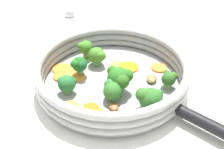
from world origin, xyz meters
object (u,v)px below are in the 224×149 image
Objects in this scene: carrot_slice_2 at (78,61)px; broccoli_floret_1 at (150,98)px; carrot_slice_7 at (75,76)px; carrot_slice_10 at (69,108)px; carrot_slice_9 at (114,81)px; broccoli_floret_6 at (112,90)px; carrot_slice_4 at (62,76)px; broccoli_floret_5 at (85,47)px; mushroom_piece_2 at (114,107)px; broccoli_floret_2 at (169,78)px; broccoli_floret_0 at (79,65)px; carrot_slice_8 at (129,67)px; broccoli_floret_7 at (67,84)px; skillet at (112,82)px; mushroom_piece_0 at (109,89)px; salt_shaker at (71,23)px; carrot_slice_6 at (91,109)px; mushroom_piece_3 at (152,79)px; broccoli_floret_4 at (120,78)px; mushroom_piece_1 at (153,94)px; carrot_slice_0 at (93,116)px; carrot_slice_1 at (159,68)px; carrot_slice_5 at (117,65)px; broccoli_floret_3 at (97,55)px; carrot_slice_3 at (62,69)px.

carrot_slice_2 is 0.22m from broccoli_floret_1.
carrot_slice_7 is 0.10m from carrot_slice_10.
carrot_slice_10 is (-0.06, 0.08, -0.00)m from carrot_slice_7.
carrot_slice_9 is 0.71× the size of broccoli_floret_6.
carrot_slice_4 is at bearing 25.68° from carrot_slice_9.
carrot_slice_4 is 0.10m from broccoli_floret_5.
broccoli_floret_2 is at bearing -115.91° from mushroom_piece_2.
carrot_slice_4 is 1.64× the size of mushroom_piece_2.
carrot_slice_8 is at bearing -128.99° from broccoli_floret_0.
carrot_slice_8 is 0.16m from broccoli_floret_7.
carrot_slice_2 reaches higher than skillet.
broccoli_floret_6 is (0.08, 0.10, 0.00)m from broccoli_floret_2.
carrot_slice_4 is at bearing 8.12° from mushroom_piece_0.
salt_shaker is (0.22, -0.11, 0.04)m from skillet.
salt_shaker is at bearing -27.32° from skillet.
broccoli_floret_2 is at bearing -171.17° from carrot_slice_2.
carrot_slice_4 is 0.06m from broccoli_floret_7.
carrot_slice_6 is 0.73× the size of carrot_slice_8.
broccoli_floret_5 is 0.18m from mushroom_piece_3.
carrot_slice_6 is 0.87× the size of broccoli_floret_2.
mushroom_piece_0 is at bearing -37.56° from broccoli_floret_6.
broccoli_floret_4 is at bearing 144.57° from carrot_slice_9.
carrot_slice_2 and carrot_slice_6 have the same top height.
salt_shaker reaches higher than mushroom_piece_2.
mushroom_piece_1 is at bearing -167.13° from carrot_slice_7.
broccoli_floret_4 is at bearing -90.25° from carrot_slice_0.
skillet is at bearing 173.09° from carrot_slice_2.
skillet is 0.07m from broccoli_floret_6.
carrot_slice_1 is 0.14m from mushroom_piece_0.
mushroom_piece_0 is at bearing 38.22° from broccoli_floret_4.
carrot_slice_5 is 0.11m from carrot_slice_7.
carrot_slice_0 is 0.15m from carrot_slice_4.
broccoli_floret_3 is 1.08× the size of broccoli_floret_7.
broccoli_floret_6 is 0.30m from salt_shaker.
carrot_slice_8 is 0.23m from salt_shaker.
mushroom_piece_1 is at bearing -119.38° from carrot_slice_0.
carrot_slice_8 and carrot_slice_9 have the same top height.
carrot_slice_0 is at bearing 156.20° from carrot_slice_4.
carrot_slice_5 and carrot_slice_8 have the same top height.
carrot_slice_3 is 0.06m from broccoli_floret_0.
carrot_slice_2 is 0.22m from broccoli_floret_2.
salt_shaker is at bearing -16.50° from carrot_slice_5.
mushroom_piece_0 is (-0.12, -0.02, 0.00)m from carrot_slice_4.
carrot_slice_8 is 0.89× the size of broccoli_floret_1.
carrot_slice_5 and carrot_slice_10 have the same top height.
broccoli_floret_3 is 0.10m from mushroom_piece_0.
broccoli_floret_1 reaches higher than carrot_slice_10.
skillet is 0.08m from broccoli_floret_0.
carrot_slice_6 is 0.04m from carrot_slice_10.
carrot_slice_1 is 0.87× the size of broccoli_floret_6.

